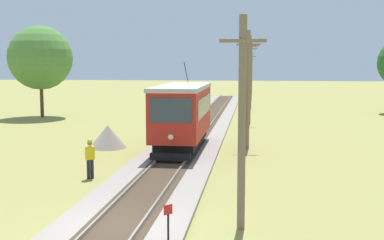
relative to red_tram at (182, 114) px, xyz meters
name	(u,v)px	position (x,y,z in m)	size (l,w,h in m)	color
ground_plane	(118,231)	(0.00, -13.70, -2.19)	(260.00, 260.00, 0.00)	olive
track_ballast	(118,229)	(0.00, -13.70, -2.10)	(4.20, 120.00, 0.18)	gray
sleeper_bed	(118,225)	(0.00, -13.70, -2.01)	(2.04, 120.00, 0.01)	#423323
rail_left	(95,222)	(-0.72, -13.70, -1.94)	(0.07, 120.00, 0.14)	gray
rail_right	(142,224)	(0.72, -13.70, -1.94)	(0.07, 120.00, 0.14)	gray
red_tram	(182,114)	(0.00, 0.00, 0.00)	(2.60, 8.54, 4.79)	red
utility_pole_foreground	(242,120)	(3.67, -12.87, 1.15)	(1.40, 0.49, 6.51)	#7A664C
utility_pole_near_tram	(248,88)	(3.67, 1.64, 1.39)	(1.40, 0.25, 6.98)	#7A664C
utility_pole_mid	(250,79)	(3.67, 13.85, 1.59)	(1.40, 0.30, 7.38)	#7A664C
utility_pole_far	(251,74)	(3.67, 27.52, 1.66)	(1.40, 0.32, 7.52)	#7A664C
utility_pole_distant	(251,69)	(3.67, 41.42, 2.04)	(1.40, 0.36, 8.27)	#7A664C
utility_pole_horizon	(252,72)	(3.67, 55.98, 1.41)	(1.40, 0.27, 7.01)	#7A664C
trackside_signal_marker	(168,223)	(1.70, -14.70, -1.53)	(0.21, 0.21, 1.18)	black
gravel_pile	(108,137)	(-4.63, 0.74, -1.51)	(2.26, 2.26, 1.38)	gray
track_worker	(90,157)	(-3.08, -7.12, -1.21)	(0.45, 0.41, 1.78)	black
tree_right_near	(40,58)	(-15.68, 16.50, 3.35)	(5.92, 5.92, 8.51)	#4C3823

